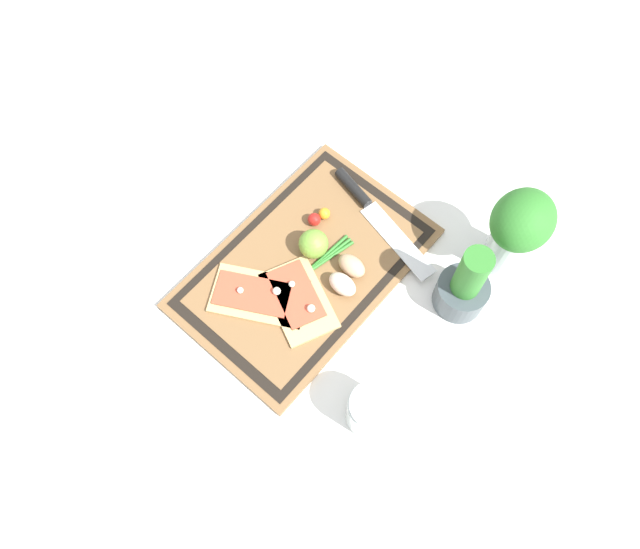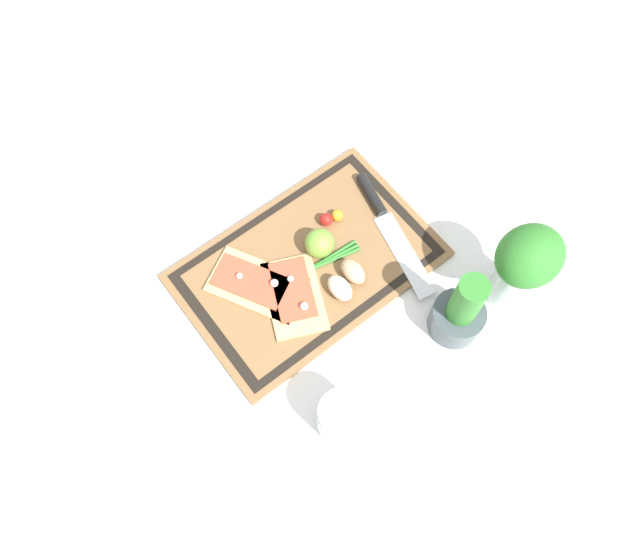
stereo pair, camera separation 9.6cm
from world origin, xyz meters
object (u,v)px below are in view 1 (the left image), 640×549
object	(u,v)px
knife	(368,205)
sauce_jar	(371,411)
herb_glass	(517,229)
pizza_slice_far	(298,299)
cherry_tomato_yellow	(324,213)
egg_brown	(352,266)
pizza_slice_near	(258,295)
cherry_tomato_red	(314,219)
lime	(313,244)
herb_pot	(464,287)
egg_pink	(342,284)

from	to	relation	value
knife	sauce_jar	xyz separation A→B (m)	(0.33, 0.28, 0.02)
herb_glass	sauce_jar	bearing A→B (deg)	0.04
pizza_slice_far	cherry_tomato_yellow	xyz separation A→B (m)	(-0.17, -0.08, 0.01)
knife	cherry_tomato_yellow	size ratio (longest dim) A/B	12.20
pizza_slice_far	egg_brown	world-z (taller)	egg_brown
pizza_slice_near	sauce_jar	size ratio (longest dim) A/B	2.18
cherry_tomato_yellow	cherry_tomato_red	bearing A→B (deg)	-13.39
egg_brown	knife	bearing A→B (deg)	-153.11
pizza_slice_far	knife	xyz separation A→B (m)	(-0.25, -0.03, 0.00)
egg_brown	lime	xyz separation A→B (m)	(0.02, -0.08, 0.01)
cherry_tomato_red	herb_glass	distance (m)	0.40
cherry_tomato_red	sauce_jar	xyz separation A→B (m)	(0.23, 0.33, 0.01)
cherry_tomato_yellow	herb_glass	size ratio (longest dim) A/B	0.11
herb_pot	sauce_jar	size ratio (longest dim) A/B	1.97
lime	herb_glass	distance (m)	0.39
lime	herb_pot	distance (m)	0.30
knife	cherry_tomato_yellow	world-z (taller)	cherry_tomato_yellow
knife	egg_brown	bearing A→B (deg)	26.89
pizza_slice_near	herb_glass	distance (m)	0.50
cherry_tomato_yellow	herb_pot	xyz separation A→B (m)	(-0.04, 0.32, 0.04)
sauce_jar	lime	bearing A→B (deg)	-121.58
pizza_slice_near	egg_brown	size ratio (longest dim) A/B	3.54
egg_brown	herb_pot	distance (m)	0.22
egg_pink	herb_glass	bearing A→B (deg)	143.31
pizza_slice_near	pizza_slice_far	size ratio (longest dim) A/B	1.10
knife	egg_brown	xyz separation A→B (m)	(0.13, 0.07, 0.01)
pizza_slice_far	herb_pot	world-z (taller)	herb_pot
lime	sauce_jar	size ratio (longest dim) A/B	0.61
pizza_slice_near	lime	bearing A→B (deg)	173.77
egg_brown	cherry_tomato_red	distance (m)	0.13
pizza_slice_near	sauce_jar	world-z (taller)	sauce_jar
lime	egg_pink	bearing A→B (deg)	75.39
herb_pot	herb_glass	xyz separation A→B (m)	(-0.13, 0.01, 0.06)
cherry_tomato_yellow	herb_glass	xyz separation A→B (m)	(-0.16, 0.33, 0.10)
lime	sauce_jar	xyz separation A→B (m)	(0.18, 0.29, -0.00)
egg_brown	cherry_tomato_yellow	xyz separation A→B (m)	(-0.06, -0.12, -0.01)
egg_brown	cherry_tomato_red	xyz separation A→B (m)	(-0.03, -0.13, -0.01)
herb_pot	lime	bearing A→B (deg)	-68.67
egg_brown	cherry_tomato_yellow	distance (m)	0.13
egg_brown	herb_glass	distance (m)	0.32
lime	sauce_jar	distance (m)	0.34
egg_pink	cherry_tomato_yellow	world-z (taller)	egg_pink
cherry_tomato_red	herb_glass	size ratio (longest dim) A/B	0.12
pizza_slice_near	herb_glass	xyz separation A→B (m)	(-0.38, 0.31, 0.11)
egg_pink	cherry_tomato_yellow	xyz separation A→B (m)	(-0.10, -0.13, -0.01)
pizza_slice_far	sauce_jar	xyz separation A→B (m)	(0.08, 0.24, 0.02)
pizza_slice_far	sauce_jar	distance (m)	0.26
cherry_tomato_yellow	sauce_jar	bearing A→B (deg)	52.31
pizza_slice_far	sauce_jar	size ratio (longest dim) A/B	1.99
egg_pink	cherry_tomato_red	xyz separation A→B (m)	(-0.07, -0.14, -0.01)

